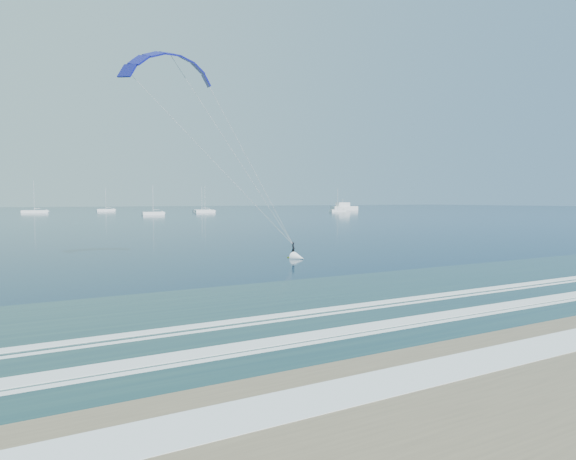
# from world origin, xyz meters

# --- Properties ---
(ground) EXTENTS (900.00, 900.00, 0.00)m
(ground) POSITION_xyz_m (0.00, 0.00, 0.00)
(ground) COLOR #07263D
(ground) RESTS_ON ground
(kitesurfer_rig) EXTENTS (19.78, 6.24, 18.65)m
(kitesurfer_rig) POSITION_xyz_m (0.88, 29.50, 9.50)
(kitesurfer_rig) COLOR #D2EA1B
(kitesurfer_rig) RESTS_ON ground
(motor_yacht) EXTENTS (15.74, 4.20, 6.41)m
(motor_yacht) POSITION_xyz_m (147.79, 215.23, 1.71)
(motor_yacht) COLOR white
(motor_yacht) RESTS_ON ground
(sailboat_2) EXTENTS (10.82, 2.40, 14.30)m
(sailboat_2) POSITION_xyz_m (-2.63, 240.28, 0.70)
(sailboat_2) COLOR white
(sailboat_2) RESTS_ON ground
(sailboat_3) EXTENTS (8.31, 2.40, 11.59)m
(sailboat_3) POSITION_xyz_m (34.82, 183.59, 0.68)
(sailboat_3) COLOR white
(sailboat_3) RESTS_ON ground
(sailboat_4) EXTENTS (8.72, 2.40, 11.85)m
(sailboat_4) POSITION_xyz_m (30.55, 255.87, 0.68)
(sailboat_4) COLOR white
(sailboat_4) RESTS_ON ground
(sailboat_5) EXTENTS (8.78, 2.40, 11.97)m
(sailboat_5) POSITION_xyz_m (67.44, 218.58, 0.68)
(sailboat_5) COLOR white
(sailboat_5) RESTS_ON ground
(sailboat_6) EXTENTS (8.22, 2.40, 11.21)m
(sailboat_6) POSITION_xyz_m (124.16, 187.76, 0.68)
(sailboat_6) COLOR white
(sailboat_6) RESTS_ON ground
(sailboat_7) EXTENTS (9.04, 2.40, 12.10)m
(sailboat_7) POSITION_xyz_m (64.34, 206.30, 0.68)
(sailboat_7) COLOR white
(sailboat_7) RESTS_ON ground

